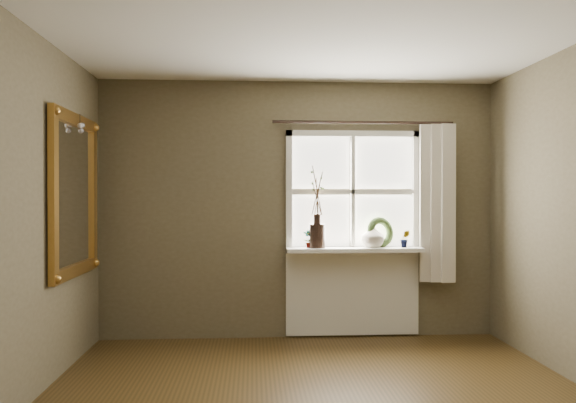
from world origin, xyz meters
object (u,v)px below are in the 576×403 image
(cream_vase, at_px, (373,236))
(gilt_mirror, at_px, (75,195))
(dark_jug, at_px, (317,236))
(wreath, at_px, (380,235))

(cream_vase, xyz_separation_m, gilt_mirror, (-2.70, -0.72, 0.41))
(dark_jug, bearing_deg, cream_vase, 0.00)
(wreath, xyz_separation_m, gilt_mirror, (-2.79, -0.76, 0.41))
(cream_vase, relative_size, gilt_mirror, 0.18)
(gilt_mirror, bearing_deg, cream_vase, 14.98)
(cream_vase, height_order, wreath, wreath)
(wreath, height_order, gilt_mirror, gilt_mirror)
(cream_vase, bearing_deg, gilt_mirror, -165.02)
(dark_jug, relative_size, cream_vase, 0.99)
(cream_vase, distance_m, gilt_mirror, 2.82)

